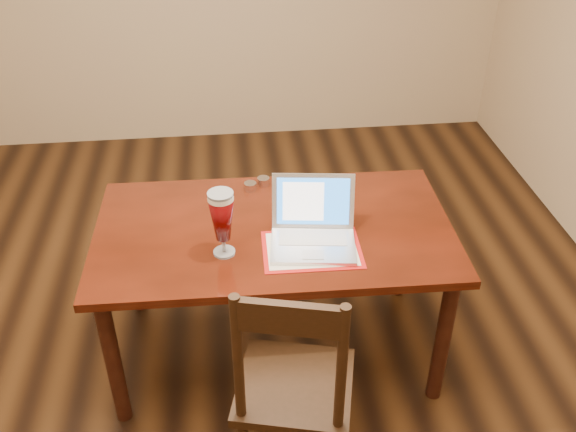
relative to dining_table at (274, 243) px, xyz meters
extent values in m
plane|color=black|center=(-0.28, -0.04, -0.67)|extent=(5.00, 5.00, 0.00)
cube|color=#471409|center=(0.00, 0.01, 0.06)|extent=(1.63, 0.94, 0.04)
cylinder|color=black|center=(-0.73, -0.35, -0.32)|extent=(0.07, 0.07, 0.71)
cylinder|color=black|center=(0.72, -0.38, -0.32)|extent=(0.07, 0.07, 0.71)
cylinder|color=black|center=(-0.71, 0.40, -0.32)|extent=(0.07, 0.07, 0.71)
cylinder|color=black|center=(0.73, 0.36, -0.32)|extent=(0.07, 0.07, 0.71)
cube|color=#B11210|center=(0.15, -0.17, 0.08)|extent=(0.43, 0.31, 0.00)
cube|color=silver|center=(0.15, -0.17, 0.08)|extent=(0.39, 0.27, 0.00)
cube|color=silver|center=(0.15, -0.17, 0.09)|extent=(0.39, 0.29, 0.02)
cube|color=silver|center=(0.16, -0.12, 0.10)|extent=(0.31, 0.15, 0.00)
cube|color=silver|center=(0.14, -0.24, 0.10)|extent=(0.10, 0.08, 0.00)
cube|color=silver|center=(0.17, -0.01, 0.22)|extent=(0.37, 0.12, 0.24)
cube|color=blue|center=(0.17, -0.02, 0.22)|extent=(0.32, 0.10, 0.20)
cube|color=white|center=(0.13, -0.01, 0.22)|extent=(0.18, 0.07, 0.17)
cylinder|color=silver|center=(-0.23, -0.16, 0.08)|extent=(0.09, 0.09, 0.01)
cylinder|color=silver|center=(-0.23, -0.16, 0.12)|extent=(0.02, 0.02, 0.07)
cylinder|color=white|center=(-0.23, -0.16, 0.36)|extent=(0.11, 0.11, 0.02)
cylinder|color=silver|center=(-0.23, -0.16, 0.37)|extent=(0.11, 0.11, 0.01)
cylinder|color=silver|center=(-0.08, 0.34, 0.10)|extent=(0.06, 0.06, 0.04)
cylinder|color=silver|center=(-0.02, 0.38, 0.10)|extent=(0.06, 0.06, 0.04)
cube|color=black|center=(0.02, -0.65, -0.22)|extent=(0.53, 0.52, 0.04)
cylinder|color=black|center=(-0.11, -0.45, -0.46)|extent=(0.04, 0.04, 0.43)
cylinder|color=black|center=(0.23, -0.53, -0.46)|extent=(0.04, 0.04, 0.43)
cylinder|color=black|center=(-0.20, -0.77, 0.09)|extent=(0.04, 0.04, 0.57)
cylinder|color=black|center=(0.15, -0.86, 0.09)|extent=(0.04, 0.04, 0.57)
cube|color=black|center=(-0.02, -0.82, 0.30)|extent=(0.36, 0.12, 0.13)
camera|label=1|loc=(-0.20, -2.34, 1.74)|focal=40.00mm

